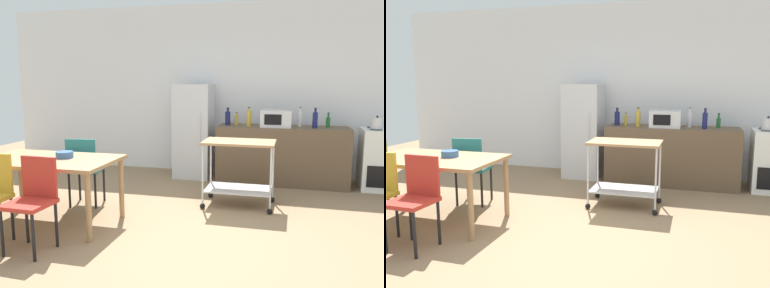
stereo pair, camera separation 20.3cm
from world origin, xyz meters
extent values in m
plane|color=#8C7051|center=(0.00, 0.00, 0.00)|extent=(12.00, 12.00, 0.00)
cube|color=white|center=(0.00, 3.20, 1.45)|extent=(8.40, 0.12, 2.90)
cube|color=brown|center=(0.90, 2.60, 0.45)|extent=(2.00, 0.64, 0.90)
cube|color=#A37A51|center=(-1.57, 0.11, 0.73)|extent=(1.50, 0.90, 0.04)
cylinder|color=#A37A51|center=(-0.88, -0.28, 0.35)|extent=(0.06, 0.06, 0.71)
cylinder|color=#A37A51|center=(-2.26, 0.50, 0.35)|extent=(0.06, 0.06, 0.71)
cylinder|color=#A37A51|center=(-0.88, 0.50, 0.35)|extent=(0.06, 0.06, 0.71)
cube|color=#1E666B|center=(-1.52, 0.84, 0.47)|extent=(0.46, 0.46, 0.04)
cube|color=#1E666B|center=(-1.49, 0.67, 0.69)|extent=(0.38, 0.09, 0.40)
cylinder|color=black|center=(-1.38, 1.04, 0.23)|extent=(0.03, 0.03, 0.45)
cylinder|color=black|center=(-1.71, 0.99, 0.23)|extent=(0.03, 0.03, 0.45)
cylinder|color=black|center=(-1.33, 0.70, 0.23)|extent=(0.03, 0.03, 0.45)
cylinder|color=black|center=(-1.66, 0.65, 0.23)|extent=(0.03, 0.03, 0.45)
cylinder|color=black|center=(-1.66, -0.42, 0.23)|extent=(0.03, 0.03, 0.45)
cylinder|color=black|center=(-2.49, 0.37, 0.23)|extent=(0.03, 0.03, 0.45)
cube|color=#B72D23|center=(-1.30, -0.62, 0.47)|extent=(0.41, 0.41, 0.04)
cube|color=#B72D23|center=(-1.30, -0.44, 0.69)|extent=(0.38, 0.04, 0.40)
cylinder|color=black|center=(-1.14, -0.80, 0.23)|extent=(0.03, 0.03, 0.45)
cylinder|color=black|center=(-1.47, -0.45, 0.23)|extent=(0.03, 0.03, 0.45)
cylinder|color=black|center=(-1.13, -0.46, 0.23)|extent=(0.03, 0.03, 0.45)
cylinder|color=#47474C|center=(2.22, 2.50, 0.91)|extent=(0.16, 0.16, 0.02)
cylinder|color=#47474C|center=(2.22, 2.74, 0.91)|extent=(0.16, 0.16, 0.02)
cube|color=silver|center=(-0.55, 2.70, 0.78)|extent=(0.60, 0.60, 1.55)
cylinder|color=silver|center=(-0.37, 2.39, 0.85)|extent=(0.02, 0.02, 0.50)
cube|color=#A37A51|center=(0.41, 1.28, 0.83)|extent=(0.90, 0.56, 0.03)
cube|color=silver|center=(0.41, 1.28, 0.22)|extent=(0.83, 0.52, 0.02)
cylinder|color=silver|center=(-0.01, 1.03, 0.45)|extent=(0.02, 0.02, 0.76)
sphere|color=black|center=(-0.01, 1.03, 0.04)|extent=(0.07, 0.07, 0.07)
cylinder|color=silver|center=(0.83, 1.03, 0.45)|extent=(0.02, 0.02, 0.76)
sphere|color=black|center=(0.83, 1.03, 0.04)|extent=(0.07, 0.07, 0.07)
cylinder|color=silver|center=(-0.01, 1.53, 0.45)|extent=(0.02, 0.02, 0.76)
sphere|color=black|center=(-0.01, 1.53, 0.04)|extent=(0.07, 0.07, 0.07)
cylinder|color=silver|center=(0.83, 1.53, 0.45)|extent=(0.02, 0.02, 0.76)
sphere|color=black|center=(0.83, 1.53, 0.04)|extent=(0.07, 0.07, 0.07)
cylinder|color=navy|center=(0.03, 2.63, 1.01)|extent=(0.08, 0.08, 0.21)
cylinder|color=navy|center=(0.03, 2.63, 1.14)|extent=(0.04, 0.04, 0.05)
cylinder|color=black|center=(0.03, 2.63, 1.17)|extent=(0.04, 0.04, 0.01)
cylinder|color=gold|center=(0.17, 2.63, 0.98)|extent=(0.06, 0.06, 0.16)
cylinder|color=gold|center=(0.17, 2.63, 1.07)|extent=(0.03, 0.03, 0.04)
cylinder|color=black|center=(0.17, 2.63, 1.10)|extent=(0.03, 0.03, 0.01)
cylinder|color=gold|center=(0.38, 2.50, 1.02)|extent=(0.08, 0.08, 0.24)
cylinder|color=gold|center=(0.38, 2.50, 1.16)|extent=(0.03, 0.03, 0.05)
cylinder|color=black|center=(0.38, 2.50, 1.19)|extent=(0.04, 0.04, 0.01)
cube|color=silver|center=(0.80, 2.51, 1.03)|extent=(0.46, 0.34, 0.26)
cube|color=black|center=(0.76, 2.34, 1.03)|extent=(0.25, 0.01, 0.16)
cylinder|color=silver|center=(1.15, 2.64, 1.02)|extent=(0.07, 0.07, 0.24)
cylinder|color=silver|center=(1.15, 2.64, 1.16)|extent=(0.03, 0.03, 0.06)
cylinder|color=black|center=(1.15, 2.64, 1.20)|extent=(0.03, 0.03, 0.01)
cylinder|color=navy|center=(1.37, 2.52, 1.02)|extent=(0.08, 0.08, 0.24)
cylinder|color=navy|center=(1.37, 2.52, 1.17)|extent=(0.03, 0.03, 0.06)
cylinder|color=black|center=(1.37, 2.52, 1.20)|extent=(0.04, 0.04, 0.01)
cylinder|color=#1E6628|center=(1.57, 2.68, 0.98)|extent=(0.06, 0.06, 0.15)
cylinder|color=#1E6628|center=(1.57, 2.68, 1.08)|extent=(0.03, 0.03, 0.06)
cylinder|color=black|center=(1.57, 2.68, 1.12)|extent=(0.03, 0.03, 0.01)
cylinder|color=#33598C|center=(-1.41, 0.19, 0.79)|extent=(0.19, 0.19, 0.07)
cylinder|color=silver|center=(2.23, 2.52, 1.00)|extent=(0.17, 0.17, 0.16)
sphere|color=black|center=(2.23, 2.52, 1.09)|extent=(0.03, 0.03, 0.03)
camera|label=1|loc=(1.08, -3.70, 1.61)|focal=37.25mm
camera|label=2|loc=(1.27, -3.65, 1.61)|focal=37.25mm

